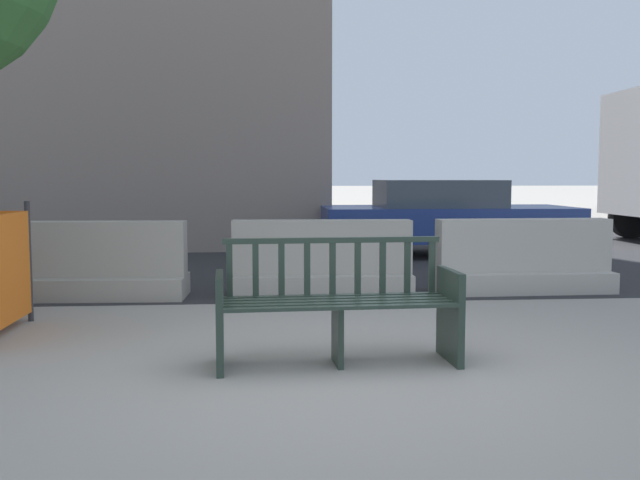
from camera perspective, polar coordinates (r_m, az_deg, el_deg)
name	(u,v)px	position (r m, az deg, el deg)	size (l,w,h in m)	color
ground_plane	(335,373)	(4.90, 1.17, -10.58)	(200.00, 200.00, 0.00)	gray
street_asphalt	(287,247)	(13.46, -2.62, -0.55)	(120.00, 12.00, 0.01)	#28282B
street_bench	(337,308)	(5.05, 1.37, -5.48)	(1.71, 0.61, 0.88)	#28382D
jersey_barrier_centre	(322,264)	(8.00, 0.15, -1.97)	(2.02, 0.74, 0.84)	#9E998E
jersey_barrier_left	(94,267)	(8.15, -17.67, -2.08)	(2.02, 0.75, 0.84)	#9E998E
jersey_barrier_right	(523,262)	(8.53, 15.90, -1.72)	(2.02, 0.73, 0.84)	#ADA89E
car_sedan_mid	(445,217)	(12.21, 9.95, 1.83)	(4.19, 1.97, 1.27)	navy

